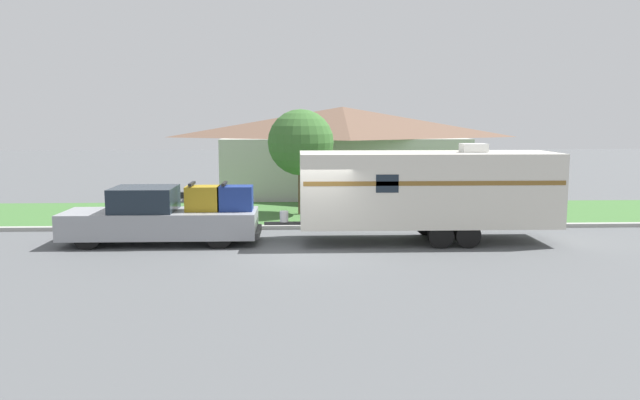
{
  "coord_description": "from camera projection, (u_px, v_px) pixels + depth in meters",
  "views": [
    {
      "loc": [
        -0.49,
        -18.85,
        4.09
      ],
      "look_at": [
        0.3,
        1.28,
        1.4
      ],
      "focal_mm": 35.0,
      "sensor_mm": 36.0,
      "label": 1
    }
  ],
  "objects": [
    {
      "name": "mailbox",
      "position": [
        178.0,
        200.0,
        23.26
      ],
      "size": [
        0.48,
        0.2,
        1.31
      ],
      "color": "brown",
      "rests_on": "ground_plane"
    },
    {
      "name": "lawn_strip",
      "position": [
        307.0,
        213.0,
        26.56
      ],
      "size": [
        80.0,
        7.0,
        0.03
      ],
      "color": "#3D6B33",
      "rests_on": "ground_plane"
    },
    {
      "name": "ground_plane",
      "position": [
        312.0,
        250.0,
        19.23
      ],
      "size": [
        120.0,
        120.0,
        0.0
      ],
      "primitive_type": "plane",
      "color": "#515456"
    },
    {
      "name": "curb_strip",
      "position": [
        309.0,
        227.0,
        22.93
      ],
      "size": [
        80.0,
        0.3,
        0.14
      ],
      "color": "#999993",
      "rests_on": "ground_plane"
    },
    {
      "name": "pickup_truck",
      "position": [
        164.0,
        217.0,
        20.2
      ],
      "size": [
        6.31,
        1.98,
        1.99
      ],
      "color": "black",
      "rests_on": "ground_plane"
    },
    {
      "name": "house_across_street",
      "position": [
        342.0,
        149.0,
        33.26
      ],
      "size": [
        13.34,
        7.16,
        4.62
      ],
      "color": "#B2B2A8",
      "rests_on": "ground_plane"
    },
    {
      "name": "tree_in_yard",
      "position": [
        301.0,
        143.0,
        25.85
      ],
      "size": [
        2.74,
        2.74,
        4.41
      ],
      "color": "brown",
      "rests_on": "ground_plane"
    },
    {
      "name": "travel_trailer",
      "position": [
        427.0,
        189.0,
        20.41
      ],
      "size": [
        9.5,
        2.48,
        3.23
      ],
      "color": "black",
      "rests_on": "ground_plane"
    }
  ]
}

